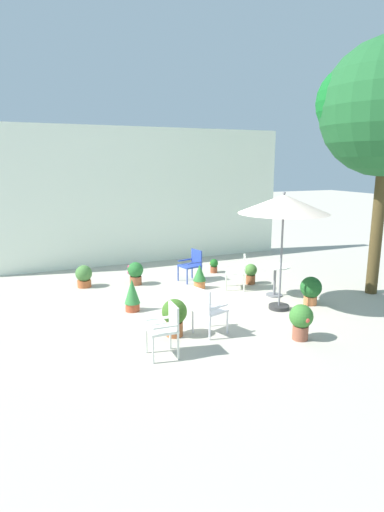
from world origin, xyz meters
name	(u,v)px	position (x,y,z in m)	size (l,w,h in m)	color
ground_plane	(199,304)	(0.00, 0.00, 0.00)	(60.00, 60.00, 0.00)	#B2AC9C
villa_facade	(140,196)	(0.00, 4.48, 2.07)	(9.57, 0.30, 4.15)	white
patio_umbrella_0	(284,205)	(1.47, -0.98, 2.24)	(1.88, 1.88, 2.52)	#2D2D2D
cafe_table_0	(275,275)	(1.89, -0.17, 0.51)	(0.69, 0.69, 0.74)	white
patio_chair_0	(166,326)	(-1.54, -2.14, 0.51)	(0.47, 0.45, 0.87)	white
patio_chair_1	(207,307)	(-0.56, -1.61, 0.52)	(0.63, 0.62, 0.90)	white
patio_chair_2	(192,263)	(0.60, 1.79, 0.48)	(0.58, 0.56, 0.83)	#29429F
patio_chair_3	(239,270)	(1.37, 0.65, 0.50)	(0.64, 0.62, 0.86)	silver
potted_plant_0	(301,320)	(0.88, -2.48, 0.37)	(0.42, 0.44, 0.65)	brown
potted_plant_1	(132,295)	(-1.49, 0.15, 0.36)	(0.33, 0.33, 0.70)	#B1492B
potted_plant_2	(135,272)	(-0.89, 2.04, 0.33)	(0.41, 0.40, 0.60)	brown
potted_plant_3	(175,315)	(-1.13, -1.44, 0.40)	(0.47, 0.46, 0.70)	#9E562F
potted_plant_4	(200,276)	(0.50, 1.07, 0.32)	(0.32, 0.32, 0.61)	#CF723B
potted_plant_5	(311,289)	(2.27, -1.01, 0.36)	(0.47, 0.48, 0.63)	#C97341
potted_plant_6	(251,273)	(1.89, 0.92, 0.30)	(0.32, 0.32, 0.53)	brown
potted_plant_7	(214,265)	(1.51, 2.33, 0.21)	(0.25, 0.25, 0.40)	brown
potted_plant_8	(84,276)	(-2.15, 2.34, 0.29)	(0.42, 0.42, 0.57)	#B0582D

